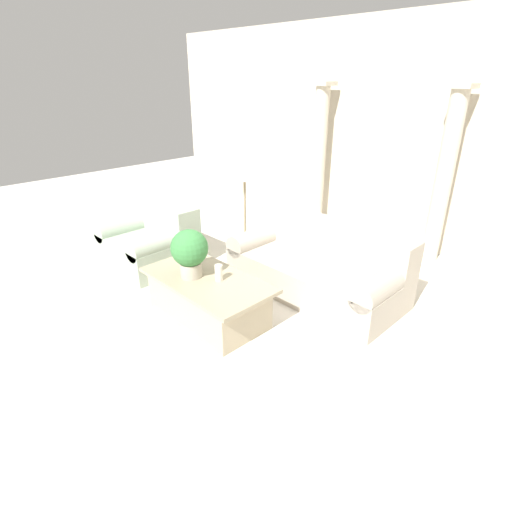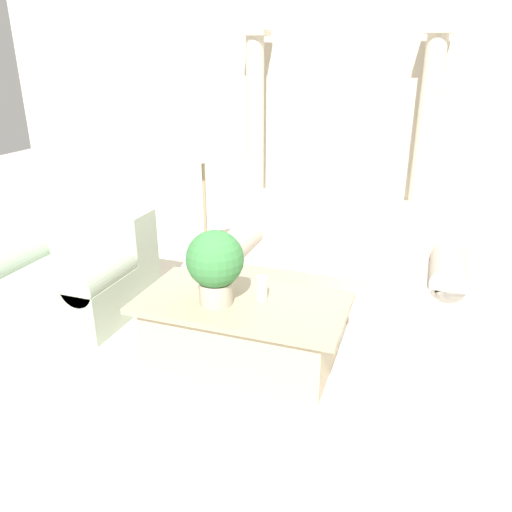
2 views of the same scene
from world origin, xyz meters
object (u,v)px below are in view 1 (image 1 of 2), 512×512
(loveseat, at_px, (152,239))
(floor_lamp, at_px, (244,173))
(sofa_long, at_px, (318,265))
(coffee_table, at_px, (208,298))
(potted_plant, at_px, (190,251))

(loveseat, distance_m, floor_lamp, 1.57)
(sofa_long, height_order, coffee_table, sofa_long)
(loveseat, xyz_separation_m, coffee_table, (1.66, -0.34, -0.09))
(loveseat, bearing_deg, floor_lamp, 55.17)
(potted_plant, xyz_separation_m, floor_lamp, (-0.77, 1.49, 0.44))
(potted_plant, bearing_deg, loveseat, 164.42)
(coffee_table, bearing_deg, potted_plant, -150.41)
(sofa_long, xyz_separation_m, loveseat, (-2.11, -0.99, 0.01))
(loveseat, height_order, floor_lamp, floor_lamp)
(loveseat, relative_size, coffee_table, 0.82)
(sofa_long, relative_size, potted_plant, 4.04)
(loveseat, distance_m, potted_plant, 1.63)
(potted_plant, bearing_deg, coffee_table, 29.59)
(coffee_table, height_order, floor_lamp, floor_lamp)
(sofa_long, bearing_deg, floor_lamp, 176.64)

